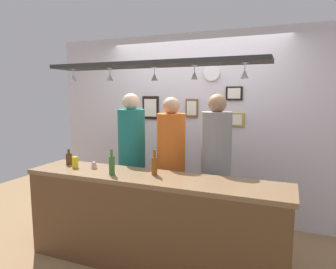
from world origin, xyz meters
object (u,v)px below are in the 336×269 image
(person_middle_orange_shirt, at_px, (171,154))
(picture_frame_upper_small, at_px, (234,93))
(bottle_beer_green_import, at_px, (112,165))
(drink_can, at_px, (75,162))
(bottle_beer_amber_tall, at_px, (154,165))
(bottle_beer_brown_stubby, at_px, (69,159))
(picture_frame_caricature, at_px, (151,108))
(wall_clock, at_px, (212,73))
(picture_frame_lower_pair, at_px, (233,120))
(cupcake, at_px, (94,165))
(person_right_grey_shirt, at_px, (216,156))
(person_left_teal_shirt, at_px, (132,149))
(picture_frame_crest, at_px, (192,108))

(person_middle_orange_shirt, height_order, picture_frame_upper_small, picture_frame_upper_small)
(bottle_beer_green_import, bearing_deg, picture_frame_upper_small, 57.86)
(person_middle_orange_shirt, bearing_deg, drink_can, -143.30)
(bottle_beer_amber_tall, distance_m, picture_frame_upper_small, 1.62)
(bottle_beer_brown_stubby, xyz_separation_m, picture_frame_caricature, (0.42, 1.32, 0.54))
(person_middle_orange_shirt, relative_size, wall_clock, 7.85)
(bottle_beer_brown_stubby, height_order, wall_clock, wall_clock)
(bottle_beer_brown_stubby, distance_m, picture_frame_lower_pair, 2.15)
(wall_clock, bearing_deg, picture_frame_lower_pair, 1.18)
(person_middle_orange_shirt, relative_size, picture_frame_upper_small, 7.85)
(cupcake, bearing_deg, drink_can, -167.36)
(bottle_beer_brown_stubby, height_order, picture_frame_lower_pair, picture_frame_lower_pair)
(bottle_beer_amber_tall, distance_m, picture_frame_caricature, 1.60)
(person_right_grey_shirt, bearing_deg, wall_clock, 108.72)
(cupcake, height_order, wall_clock, wall_clock)
(person_middle_orange_shirt, distance_m, bottle_beer_brown_stubby, 1.19)
(drink_can, height_order, cupcake, drink_can)
(bottle_beer_amber_tall, relative_size, wall_clock, 1.18)
(picture_frame_caricature, distance_m, picture_frame_upper_small, 1.24)
(person_left_teal_shirt, distance_m, person_middle_orange_shirt, 0.54)
(person_right_grey_shirt, height_order, picture_frame_caricature, person_right_grey_shirt)
(person_left_teal_shirt, distance_m, bottle_beer_brown_stubby, 0.77)
(person_right_grey_shirt, height_order, bottle_beer_amber_tall, person_right_grey_shirt)
(picture_frame_lower_pair, bearing_deg, picture_frame_crest, 180.00)
(bottle_beer_brown_stubby, xyz_separation_m, bottle_beer_amber_tall, (1.10, -0.03, 0.03))
(person_left_teal_shirt, height_order, cupcake, person_left_teal_shirt)
(person_middle_orange_shirt, xyz_separation_m, wall_clock, (0.29, 0.75, 1.00))
(drink_can, relative_size, picture_frame_upper_small, 0.55)
(bottle_beer_brown_stubby, distance_m, drink_can, 0.19)
(person_right_grey_shirt, distance_m, wall_clock, 1.26)
(picture_frame_crest, bearing_deg, picture_frame_upper_small, 0.00)
(picture_frame_crest, bearing_deg, cupcake, -116.54)
(person_left_teal_shirt, distance_m, picture_frame_crest, 1.05)
(cupcake, xyz_separation_m, picture_frame_lower_pair, (1.26, 1.36, 0.44))
(cupcake, bearing_deg, person_right_grey_shirt, 26.71)
(picture_frame_upper_small, xyz_separation_m, picture_frame_lower_pair, (-0.00, 0.00, -0.35))
(person_left_teal_shirt, relative_size, picture_frame_crest, 6.81)
(bottle_beer_green_import, xyz_separation_m, wall_clock, (0.64, 1.50, 0.99))
(person_middle_orange_shirt, bearing_deg, person_left_teal_shirt, 180.00)
(bottle_beer_amber_tall, bearing_deg, person_middle_orange_shirt, 95.19)
(picture_frame_caricature, height_order, picture_frame_crest, picture_frame_caricature)
(person_middle_orange_shirt, distance_m, wall_clock, 1.28)
(person_middle_orange_shirt, height_order, bottle_beer_green_import, person_middle_orange_shirt)
(picture_frame_caricature, bearing_deg, picture_frame_lower_pair, 0.00)
(person_right_grey_shirt, distance_m, picture_frame_upper_small, 1.03)
(person_middle_orange_shirt, height_order, picture_frame_crest, person_middle_orange_shirt)
(bottle_beer_brown_stubby, height_order, bottle_beer_green_import, bottle_beer_green_import)
(picture_frame_lower_pair, bearing_deg, bottle_beer_green_import, -122.09)
(bottle_beer_brown_stubby, bearing_deg, picture_frame_crest, 51.19)
(bottle_beer_green_import, bearing_deg, wall_clock, 66.84)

